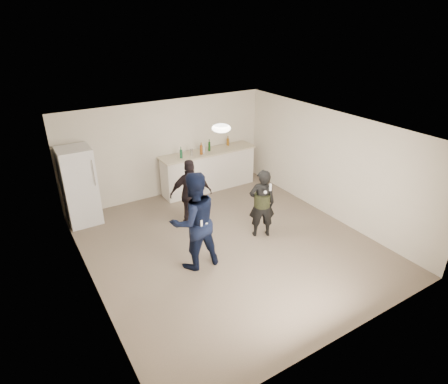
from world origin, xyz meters
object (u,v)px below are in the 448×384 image
counter (209,171)px  spectator (191,194)px  fridge (79,186)px  woman (262,204)px  shaker (191,152)px  man (194,221)px

counter → spectator: (-1.31, -1.54, 0.27)m
counter → spectator: size_ratio=1.63×
fridge → woman: (3.15, -2.63, -0.13)m
counter → shaker: (-0.51, -0.03, 0.65)m
spectator → woman: bearing=152.8°
man → woman: size_ratio=1.25×
shaker → woman: bearing=-83.7°
counter → shaker: size_ratio=15.29×
man → spectator: size_ratio=1.21×
shaker → man: bearing=-116.3°
counter → shaker: shaker is taller
fridge → shaker: fridge is taller
fridge → woman: 4.11m
counter → woman: size_ratio=1.69×
counter → fridge: bearing=-178.8°
fridge → spectator: bearing=-35.5°
woman → spectator: (-1.09, 1.16, 0.03)m
fridge → man: man is taller
man → woman: (1.72, 0.21, -0.19)m
shaker → woman: woman is taller
counter → woman: woman is taller
fridge → shaker: bearing=0.9°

